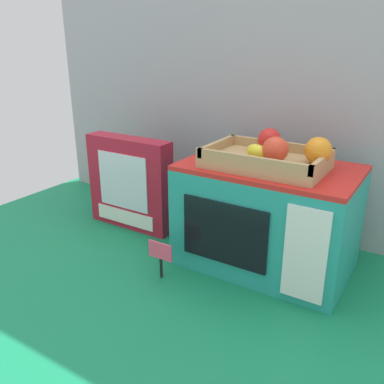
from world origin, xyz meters
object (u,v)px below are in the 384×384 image
(toy_microwave, at_px, (267,216))
(cookie_set_box, at_px, (130,183))
(food_groups_crate, at_px, (271,157))
(price_sign, at_px, (160,255))

(toy_microwave, bearing_deg, cookie_set_box, -179.50)
(food_groups_crate, xyz_separation_m, price_sign, (-0.20, -0.19, -0.24))
(cookie_set_box, bearing_deg, price_sign, -37.46)
(price_sign, bearing_deg, toy_microwave, 47.25)
(food_groups_crate, relative_size, cookie_set_box, 1.01)
(cookie_set_box, bearing_deg, toy_microwave, 0.50)
(food_groups_crate, xyz_separation_m, cookie_set_box, (-0.47, 0.01, -0.16))
(cookie_set_box, relative_size, price_sign, 2.96)
(toy_microwave, distance_m, cookie_set_box, 0.47)
(food_groups_crate, height_order, price_sign, food_groups_crate)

